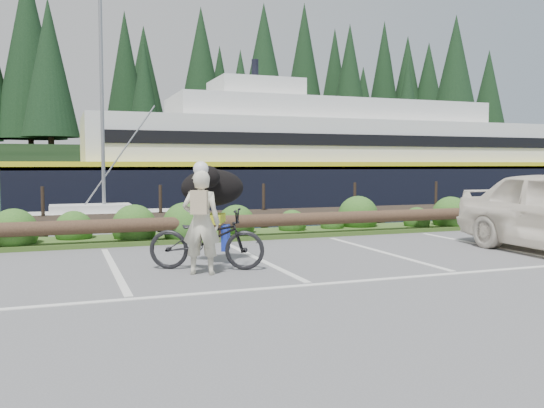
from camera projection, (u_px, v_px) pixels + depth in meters
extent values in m
plane|color=#58595B|center=(301.00, 280.00, 8.77)|extent=(72.00, 72.00, 0.00)
plane|color=#162736|center=(100.00, 196.00, 53.79)|extent=(160.00, 160.00, 0.00)
cube|color=#3D5B21|center=(214.00, 236.00, 13.73)|extent=(34.00, 1.60, 0.10)
imported|color=black|center=(207.00, 239.00, 9.62)|extent=(2.05, 1.42, 1.02)
imported|color=beige|center=(201.00, 223.00, 9.15)|extent=(0.72, 0.61, 1.67)
ellipsoid|color=black|center=(213.00, 188.00, 10.19)|extent=(0.97, 1.26, 0.65)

